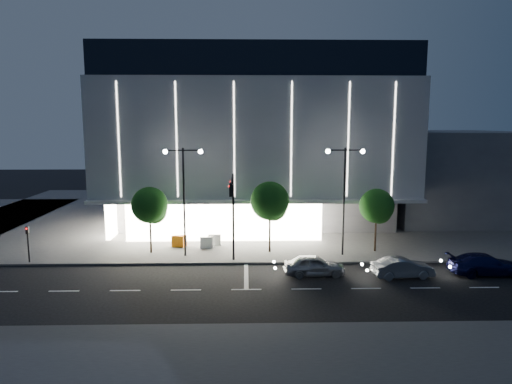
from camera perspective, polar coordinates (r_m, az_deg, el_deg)
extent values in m
plane|color=black|center=(32.40, -4.83, -11.15)|extent=(160.00, 160.00, 0.00)
cube|color=#474747|center=(55.60, 1.80, -2.70)|extent=(70.00, 40.00, 0.15)
cube|color=#474747|center=(21.60, 7.46, -21.60)|extent=(70.00, 10.00, 0.15)
cube|color=#4C4C51|center=(55.18, -0.26, -0.75)|extent=(28.00, 21.00, 4.00)
cube|color=#949398|center=(52.48, -0.22, 7.01)|extent=(30.00, 25.00, 11.00)
cube|color=black|center=(52.76, -0.23, 14.63)|extent=(29.40, 24.50, 3.00)
cube|color=white|center=(42.14, -4.00, -3.68)|extent=(18.00, 0.40, 3.60)
cube|color=white|center=(48.98, -16.45, -2.29)|extent=(0.40, 10.00, 3.60)
cube|color=#949398|center=(40.73, 0.13, -1.07)|extent=(30.00, 2.00, 0.30)
cube|color=white|center=(39.97, 0.14, 6.53)|extent=(24.00, 0.06, 10.00)
cube|color=#4C4C51|center=(59.81, 22.36, 2.23)|extent=(16.00, 20.00, 10.00)
cylinder|color=black|center=(36.03, -2.86, -3.32)|extent=(0.18, 0.18, 7.00)
cylinder|color=black|center=(32.60, -3.03, 1.66)|extent=(0.14, 5.80, 0.14)
cube|color=black|center=(33.37, -2.99, 0.78)|extent=(0.28, 0.18, 0.85)
cube|color=black|center=(30.99, -3.11, 0.18)|extent=(0.28, 0.18, 0.85)
sphere|color=#FF0C0C|center=(33.33, -3.20, 1.29)|extent=(0.14, 0.14, 0.14)
cylinder|color=black|center=(37.33, -8.97, -1.44)|extent=(0.16, 0.16, 9.00)
cylinder|color=black|center=(36.94, -10.21, 5.15)|extent=(1.40, 0.10, 0.10)
cylinder|color=black|center=(36.75, -8.04, 5.18)|extent=(1.40, 0.10, 0.10)
sphere|color=white|center=(37.06, -11.28, 4.97)|extent=(0.36, 0.36, 0.36)
sphere|color=white|center=(36.69, -6.95, 5.04)|extent=(0.36, 0.36, 0.36)
cylinder|color=black|center=(37.87, 10.93, -1.35)|extent=(0.16, 0.16, 9.00)
cylinder|color=black|center=(37.24, 10.06, 5.18)|extent=(1.40, 0.10, 0.10)
cylinder|color=black|center=(37.54, 12.16, 5.14)|extent=(1.40, 0.10, 0.10)
sphere|color=white|center=(37.11, 8.99, 5.04)|extent=(0.36, 0.36, 0.36)
sphere|color=white|center=(37.72, 13.19, 4.97)|extent=(0.36, 0.36, 0.36)
cylinder|color=black|center=(39.96, -26.58, -5.99)|extent=(0.12, 0.12, 3.00)
cube|color=black|center=(39.70, -26.69, -4.31)|extent=(0.22, 0.16, 0.55)
sphere|color=#FF0C0C|center=(39.57, -26.77, -4.13)|extent=(0.10, 0.10, 0.10)
cylinder|color=black|center=(39.33, -13.04, -4.93)|extent=(0.16, 0.16, 3.78)
sphere|color=#133D10|center=(38.86, -13.16, -1.60)|extent=(3.02, 3.02, 3.02)
sphere|color=#133D10|center=(39.09, -12.64, -2.33)|extent=(2.16, 2.16, 2.16)
sphere|color=#133D10|center=(38.83, -13.55, -2.11)|extent=(1.94, 1.94, 1.94)
cylinder|color=black|center=(38.54, 1.72, -4.77)|extent=(0.16, 0.16, 4.06)
sphere|color=#133D10|center=(38.04, 1.74, -1.11)|extent=(3.25, 3.25, 3.25)
sphere|color=#133D10|center=(38.36, 2.17, -1.92)|extent=(2.32, 2.32, 2.32)
sphere|color=#133D10|center=(37.94, 1.37, -1.67)|extent=(2.09, 2.09, 2.09)
cylinder|color=black|center=(40.08, 14.72, -4.84)|extent=(0.16, 0.16, 3.64)
sphere|color=#133D10|center=(39.64, 14.85, -1.69)|extent=(2.91, 2.91, 2.91)
sphere|color=#133D10|center=(40.00, 15.15, -2.37)|extent=(2.08, 2.08, 2.08)
sphere|color=#133D10|center=(39.48, 14.54, -2.18)|extent=(1.87, 1.87, 1.87)
imported|color=#919497|center=(33.65, 7.28, -9.08)|extent=(4.47, 1.93, 1.50)
imported|color=#A3A6AB|center=(34.60, 17.85, -9.00)|extent=(4.47, 1.95, 1.43)
imported|color=#111242|center=(37.51, 26.72, -8.07)|extent=(5.31, 2.25, 1.53)
cube|color=#CB5B0B|center=(41.02, -9.42, -6.05)|extent=(1.13, 0.44, 1.00)
cube|color=white|center=(40.15, -6.21, -6.30)|extent=(1.12, 0.39, 1.00)
cube|color=orange|center=(40.83, -9.75, -6.13)|extent=(1.13, 0.49, 1.00)
cube|color=#BDBDBD|center=(40.93, -5.20, -6.00)|extent=(1.11, 0.27, 1.00)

